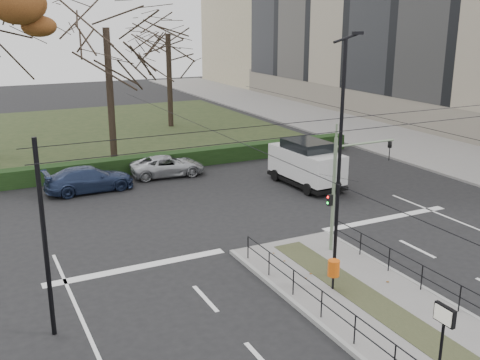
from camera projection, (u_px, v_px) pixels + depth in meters
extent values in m
plane|color=black|center=(355.00, 294.00, 19.17)|extent=(140.00, 140.00, 0.00)
cube|color=slate|center=(406.00, 327.00, 17.00)|extent=(4.40, 15.00, 0.14)
cube|color=slate|center=(365.00, 132.00, 45.77)|extent=(8.00, 90.00, 0.14)
cube|color=#253219|center=(40.00, 137.00, 44.06)|extent=(38.00, 26.00, 0.10)
cube|color=black|center=(72.00, 172.00, 32.43)|extent=(38.00, 1.00, 1.00)
cube|color=tan|center=(447.00, 18.00, 49.28)|extent=(12.00, 52.00, 18.00)
cube|color=black|center=(395.00, 7.00, 46.43)|extent=(0.10, 50.96, 14.76)
cylinder|color=black|center=(248.00, 247.00, 21.56)|extent=(0.04, 0.04, 0.90)
cylinder|color=black|center=(335.00, 230.00, 23.32)|extent=(0.04, 0.04, 0.90)
cylinder|color=black|center=(356.00, 315.00, 15.76)|extent=(0.04, 13.20, 0.04)
cylinder|color=black|center=(461.00, 286.00, 17.52)|extent=(0.04, 13.20, 0.04)
cylinder|color=black|center=(45.00, 241.00, 15.93)|extent=(0.14, 0.14, 6.00)
cylinder|color=black|center=(345.00, 131.00, 18.49)|extent=(20.00, 0.02, 0.02)
cylinder|color=black|center=(312.00, 121.00, 20.21)|extent=(20.00, 0.02, 0.02)
cylinder|color=black|center=(305.00, 171.00, 14.47)|extent=(0.02, 34.00, 0.02)
cylinder|color=slate|center=(333.00, 195.00, 21.86)|extent=(0.14, 0.14, 4.58)
cylinder|color=slate|center=(365.00, 143.00, 21.92)|extent=(2.82, 0.09, 0.09)
imported|color=black|center=(389.00, 151.00, 22.58)|extent=(0.18, 0.20, 0.79)
imported|color=black|center=(338.00, 186.00, 21.85)|extent=(1.07, 1.74, 0.70)
cube|color=black|center=(330.00, 200.00, 21.84)|extent=(0.19, 0.14, 0.44)
sphere|color=#FF0C0C|center=(328.00, 197.00, 21.77)|extent=(0.10, 0.10, 0.10)
sphere|color=#0CE533|center=(328.00, 203.00, 21.83)|extent=(0.10, 0.10, 0.10)
cylinder|color=black|center=(333.00, 282.00, 19.19)|extent=(0.08, 0.08, 0.51)
cylinder|color=#D3520C|center=(334.00, 268.00, 19.05)|extent=(0.41, 0.41, 0.56)
cylinder|color=black|center=(441.00, 351.00, 13.71)|extent=(0.08, 0.08, 2.23)
cube|color=black|center=(445.00, 315.00, 13.43)|extent=(0.11, 0.61, 0.47)
cube|color=white|center=(443.00, 315.00, 13.40)|extent=(0.02, 0.53, 0.39)
cylinder|color=black|center=(339.00, 165.00, 19.01)|extent=(0.12, 0.12, 8.32)
cube|color=black|center=(358.00, 33.00, 18.01)|extent=(0.36, 0.15, 0.10)
imported|color=navy|center=(89.00, 179.00, 30.31)|extent=(4.78, 2.08, 1.37)
imported|color=#ABAEB3|center=(168.00, 166.00, 33.32)|extent=(4.52, 2.40, 1.21)
cube|color=silver|center=(306.00, 163.00, 31.23)|extent=(2.24, 4.88, 1.55)
cube|color=black|center=(307.00, 147.00, 30.97)|extent=(1.98, 2.72, 0.72)
cube|color=black|center=(306.00, 180.00, 31.50)|extent=(2.29, 4.98, 0.18)
cylinder|color=black|center=(338.00, 184.00, 30.64)|extent=(0.25, 0.67, 0.66)
cylinder|color=black|center=(308.00, 189.00, 29.70)|extent=(0.25, 0.67, 0.66)
cylinder|color=black|center=(304.00, 171.00, 33.29)|extent=(0.25, 0.67, 0.66)
cylinder|color=black|center=(275.00, 175.00, 32.34)|extent=(0.25, 0.67, 0.66)
cylinder|color=black|center=(169.00, 81.00, 47.15)|extent=(0.44, 0.44, 7.70)
cylinder|color=black|center=(110.00, 96.00, 35.62)|extent=(0.44, 0.44, 8.40)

